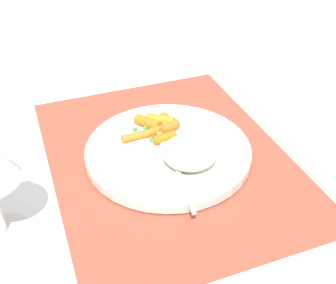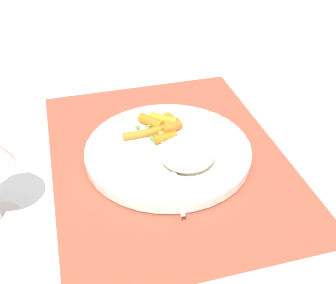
{
  "view_description": "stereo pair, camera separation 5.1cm",
  "coord_description": "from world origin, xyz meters",
  "px_view_note": "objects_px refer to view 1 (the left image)",
  "views": [
    {
      "loc": [
        -0.5,
        0.19,
        0.42
      ],
      "look_at": [
        0.0,
        0.0,
        0.03
      ],
      "focal_mm": 46.21,
      "sensor_mm": 36.0,
      "label": 1
    },
    {
      "loc": [
        -0.52,
        0.14,
        0.42
      ],
      "look_at": [
        0.0,
        0.0,
        0.03
      ],
      "focal_mm": 46.21,
      "sensor_mm": 36.0,
      "label": 2
    }
  ],
  "objects_px": {
    "rice_mound": "(189,152)",
    "fork": "(173,159)",
    "carrot_portion": "(158,127)",
    "plate": "(168,151)"
  },
  "relations": [
    {
      "from": "plate",
      "to": "carrot_portion",
      "type": "xyz_separation_m",
      "value": [
        0.05,
        -0.0,
        0.02
      ]
    },
    {
      "from": "rice_mound",
      "to": "fork",
      "type": "relative_size",
      "value": 0.43
    },
    {
      "from": "rice_mound",
      "to": "fork",
      "type": "xyz_separation_m",
      "value": [
        0.01,
        0.02,
        -0.01
      ]
    },
    {
      "from": "plate",
      "to": "carrot_portion",
      "type": "relative_size",
      "value": 2.58
    },
    {
      "from": "rice_mound",
      "to": "fork",
      "type": "bearing_deg",
      "value": 64.71
    },
    {
      "from": "rice_mound",
      "to": "carrot_portion",
      "type": "relative_size",
      "value": 0.82
    },
    {
      "from": "plate",
      "to": "rice_mound",
      "type": "xyz_separation_m",
      "value": [
        -0.04,
        -0.02,
        0.02
      ]
    },
    {
      "from": "plate",
      "to": "carrot_portion",
      "type": "height_order",
      "value": "carrot_portion"
    },
    {
      "from": "rice_mound",
      "to": "carrot_portion",
      "type": "distance_m",
      "value": 0.09
    },
    {
      "from": "rice_mound",
      "to": "fork",
      "type": "distance_m",
      "value": 0.03
    }
  ]
}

